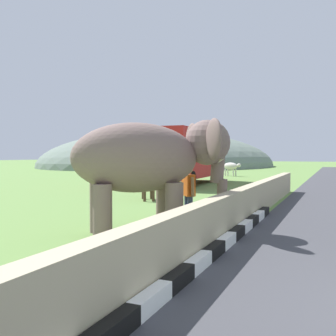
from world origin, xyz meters
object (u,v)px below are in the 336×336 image
Objects in this scene: person_handler at (189,192)px; cow_mid at (184,170)px; bus_red at (188,152)px; cow_far at (231,166)px; elephant at (150,159)px; cow_near at (148,180)px.

cow_mid is (15.03, 5.94, -0.06)m from person_handler.
bus_red is 10.62m from cow_far.
cow_far is (10.55, -0.13, -1.21)m from bus_red.
cow_far is at bearing 10.06° from elephant.
elephant reaches higher than cow_mid.
cow_far is at bearing 11.77° from person_handler.
person_handler is 0.87× the size of cow_far.
bus_red reaches higher than elephant.
person_handler is at bearing -143.17° from cow_near.
elephant is 17.20m from cow_mid.
cow_mid is at bearing 174.90° from cow_far.
cow_near is (4.93, 3.69, -0.06)m from person_handler.
elephant is 2.06× the size of cow_far.
cow_mid is (1.12, 0.71, -1.21)m from bus_red.
bus_red reaches higher than cow_near.
cow_far is at bearing -0.73° from bus_red.
elephant is 2.36× the size of person_handler.
bus_red reaches higher than cow_far.
person_handler reaches higher than cow_far.
elephant is 1.64m from person_handler.
cow_near is at bearing 36.83° from person_handler.
elephant reaches higher than person_handler.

